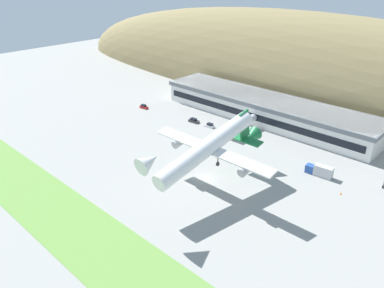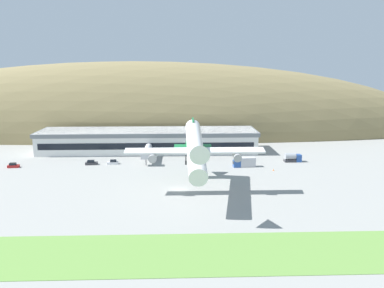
# 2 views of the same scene
# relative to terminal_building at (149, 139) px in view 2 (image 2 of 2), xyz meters

# --- Properties ---
(ground_plane) EXTENTS (428.30, 428.30, 0.00)m
(ground_plane) POSITION_rel_terminal_building_xyz_m (12.48, -50.52, -5.12)
(ground_plane) COLOR gray
(grass_strip_foreground) EXTENTS (385.47, 16.81, 0.08)m
(grass_strip_foreground) POSITION_rel_terminal_building_xyz_m (12.48, -88.55, -5.08)
(grass_strip_foreground) COLOR #669342
(grass_strip_foreground) RESTS_ON ground_plane
(hill_backdrop) EXTENTS (323.60, 56.48, 75.13)m
(hill_backdrop) POSITION_rel_terminal_building_xyz_m (-9.87, 41.50, -5.12)
(hill_backdrop) COLOR olive
(hill_backdrop) RESTS_ON ground_plane
(terminal_building) EXTENTS (89.71, 19.56, 9.05)m
(terminal_building) POSITION_rel_terminal_building_xyz_m (0.00, 0.00, 0.00)
(terminal_building) COLOR white
(terminal_building) RESTS_ON ground_plane
(jetway_0) EXTENTS (3.38, 15.86, 5.43)m
(jetway_0) POSITION_rel_terminal_building_xyz_m (0.82, -17.99, -1.13)
(jetway_0) COLOR silver
(jetway_0) RESTS_ON ground_plane
(cargo_airplane) EXTENTS (38.33, 45.68, 12.69)m
(cargo_airplane) POSITION_rel_terminal_building_xyz_m (17.05, -54.61, 7.91)
(cargo_airplane) COLOR white
(service_car_0) EXTENTS (4.48, 2.21, 1.61)m
(service_car_0) POSITION_rel_terminal_building_xyz_m (-19.05, -21.40, -4.46)
(service_car_0) COLOR #333338
(service_car_0) RESTS_ON ground_plane
(service_car_1) EXTENTS (4.12, 2.14, 1.51)m
(service_car_1) POSITION_rel_terminal_building_xyz_m (-11.39, -20.78, -4.50)
(service_car_1) COLOR silver
(service_car_1) RESTS_ON ground_plane
(service_car_2) EXTENTS (3.94, 2.02, 1.67)m
(service_car_2) POSITION_rel_terminal_building_xyz_m (-45.56, -24.48, -4.43)
(service_car_2) COLOR #B21E1E
(service_car_2) RESTS_ON ground_plane
(fuel_truck) EXTENTS (6.36, 2.71, 3.32)m
(fuel_truck) POSITION_rel_terminal_building_xyz_m (54.95, -19.81, -3.55)
(fuel_truck) COLOR #264C99
(fuel_truck) RESTS_ON ground_plane
(box_truck) EXTENTS (8.07, 2.81, 3.33)m
(box_truck) POSITION_rel_terminal_building_xyz_m (35.97, -26.33, -3.57)
(box_truck) COLOR #264C99
(box_truck) RESTS_ON ground_plane
(traffic_cone_0) EXTENTS (0.52, 0.52, 0.58)m
(traffic_cone_0) POSITION_rel_terminal_building_xyz_m (44.83, -31.78, -4.84)
(traffic_cone_0) COLOR orange
(traffic_cone_0) RESTS_ON ground_plane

